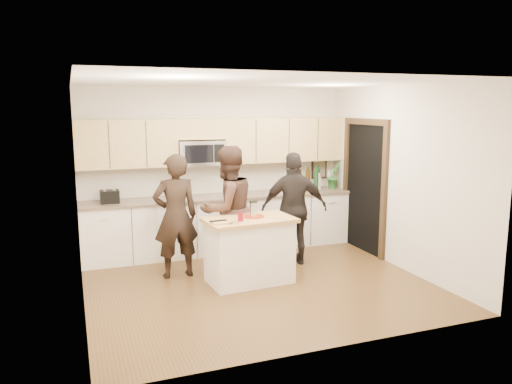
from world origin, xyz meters
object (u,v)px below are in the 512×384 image
object	(u,v)px
island	(249,250)
woman_left	(176,216)
woman_center	(228,210)
toaster	(110,197)
woman_right	(294,209)

from	to	relation	value
island	woman_left	xyz separation A→B (m)	(-0.89, 0.59, 0.42)
island	woman_center	xyz separation A→B (m)	(-0.14, 0.55, 0.47)
island	woman_center	distance (m)	0.73
toaster	woman_center	size ratio (longest dim) A/B	0.15
island	toaster	size ratio (longest dim) A/B	4.48
island	toaster	world-z (taller)	toaster
toaster	woman_left	bearing A→B (deg)	-50.57
woman_left	woman_right	bearing A→B (deg)	176.48
island	woman_left	size ratio (longest dim) A/B	0.71
woman_left	woman_right	distance (m)	1.81
toaster	woman_center	bearing A→B (deg)	-33.15
woman_center	woman_left	bearing A→B (deg)	-22.74
woman_left	woman_right	world-z (taller)	woman_left
woman_left	woman_center	distance (m)	0.75
woman_left	woman_center	bearing A→B (deg)	174.90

